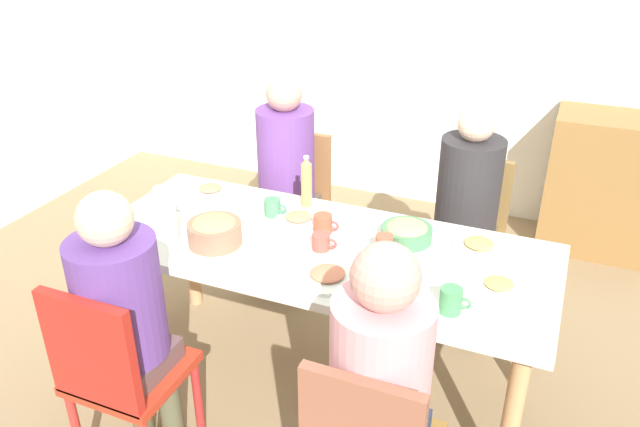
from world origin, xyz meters
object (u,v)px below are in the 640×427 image
object	(u,v)px
plate_4	(328,276)
cup_5	(161,195)
person_1	(123,310)
plate_5	(210,190)
plate_3	(400,295)
person_0	(381,379)
chair_1	(116,371)
bottle_0	(171,217)
plate_2	(499,286)
cup_6	(385,245)
plate_0	(298,219)
chair_2	(466,233)
bowl_0	(407,232)
bottle_1	(306,183)
side_cabinet	(604,185)
person_2	(467,202)
cup_1	(322,242)
bowl_1	(215,231)
dining_table	(320,261)
cup_4	(451,300)
cup_3	(273,207)
chair_3	(293,200)
cup_2	(323,224)
plate_1	(479,246)

from	to	relation	value
plate_4	cup_5	world-z (taller)	cup_5
person_1	plate_5	distance (m)	0.99
plate_3	person_0	bearing A→B (deg)	-81.37
chair_1	bottle_0	distance (m)	0.67
plate_2	cup_6	xyz separation A→B (m)	(-0.48, 0.08, 0.03)
plate_4	bottle_0	bearing A→B (deg)	179.42
plate_0	plate_2	size ratio (longest dim) A/B	1.09
chair_2	bowl_0	distance (m)	0.69
chair_1	plate_0	bearing A→B (deg)	70.80
bottle_1	side_cabinet	size ratio (longest dim) A/B	0.29
person_2	chair_1	bearing A→B (deg)	-123.94
cup_1	cup_5	world-z (taller)	same
plate_3	cup_6	size ratio (longest dim) A/B	2.23
chair_2	cup_5	xyz separation A→B (m)	(-1.38, -0.70, 0.28)
cup_6	side_cabinet	world-z (taller)	side_cabinet
person_1	chair_2	world-z (taller)	person_1
person_0	plate_2	bearing A→B (deg)	67.76
bowl_0	bowl_1	xyz separation A→B (m)	(-0.76, -0.35, 0.02)
plate_3	cup_5	world-z (taller)	cup_5
plate_2	cup_1	bearing A→B (deg)	178.83
person_0	bowl_1	distance (m)	1.07
chair_1	person_2	bearing A→B (deg)	56.06
plate_0	side_cabinet	size ratio (longest dim) A/B	0.24
plate_2	person_2	bearing A→B (deg)	109.39
dining_table	cup_4	xyz separation A→B (m)	(0.63, -0.27, 0.14)
person_0	cup_3	xyz separation A→B (m)	(-0.81, 0.87, 0.05)
person_0	plate_3	bearing A→B (deg)	98.63
person_1	cup_3	xyz separation A→B (m)	(0.19, 0.87, 0.06)
bottle_1	person_0	bearing A→B (deg)	-55.34
chair_3	cup_2	size ratio (longest dim) A/B	7.58
cup_2	cup_6	size ratio (longest dim) A/B	1.07
chair_2	bowl_1	bearing A→B (deg)	-133.97
chair_2	bottle_0	size ratio (longest dim) A/B	3.46
plate_1	cup_3	world-z (taller)	cup_3
plate_3	cup_5	bearing A→B (deg)	165.36
bowl_0	bottle_1	bearing A→B (deg)	165.49
person_1	cup_5	world-z (taller)	person_1
bottle_0	person_0	bearing A→B (deg)	-23.15
dining_table	person_0	distance (m)	0.86
chair_2	cup_6	xyz separation A→B (m)	(-0.22, -0.76, 0.28)
plate_0	plate_2	bearing A→B (deg)	-12.42
dining_table	bowl_0	xyz separation A→B (m)	(0.33, 0.18, 0.13)
plate_4	cup_6	world-z (taller)	cup_6
plate_4	cup_2	distance (m)	0.38
plate_1	cup_2	size ratio (longest dim) A/B	1.88
chair_3	plate_1	distance (m)	1.30
plate_2	cup_5	size ratio (longest dim) A/B	1.85
plate_0	cup_3	distance (m)	0.14
bowl_1	cup_6	size ratio (longest dim) A/B	2.11
person_1	cup_2	size ratio (longest dim) A/B	10.27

